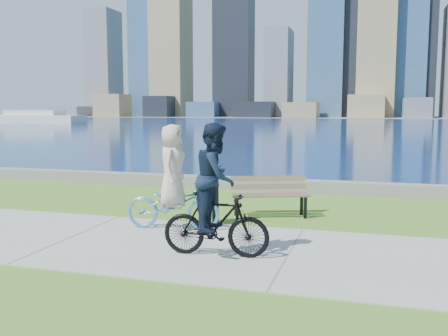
% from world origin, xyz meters
% --- Properties ---
extents(ground, '(320.00, 320.00, 0.00)m').
position_xyz_m(ground, '(0.00, 0.00, 0.00)').
color(ground, '#3F691B').
rests_on(ground, ground).
extents(concrete_path, '(80.00, 3.50, 0.02)m').
position_xyz_m(concrete_path, '(0.00, 0.00, 0.01)').
color(concrete_path, gray).
rests_on(concrete_path, ground).
extents(seawall, '(90.00, 0.50, 0.35)m').
position_xyz_m(seawall, '(0.00, 6.20, 0.17)').
color(seawall, slate).
rests_on(seawall, ground).
extents(bay_water, '(320.00, 131.00, 0.01)m').
position_xyz_m(bay_water, '(0.00, 72.00, 0.00)').
color(bay_water, navy).
rests_on(bay_water, ground).
extents(far_shore, '(320.00, 30.00, 0.12)m').
position_xyz_m(far_shore, '(0.00, 130.00, 0.06)').
color(far_shore, slate).
rests_on(far_shore, ground).
extents(city_skyline, '(177.51, 23.13, 76.00)m').
position_xyz_m(city_skyline, '(-0.47, 129.65, 21.99)').
color(city_skyline, '#5A5C65').
rests_on(city_skyline, ground).
extents(ferry_near, '(15.78, 4.51, 2.14)m').
position_xyz_m(ferry_near, '(-49.25, 58.81, 0.89)').
color(ferry_near, silver).
rests_on(ferry_near, ground).
extents(park_bench, '(1.78, 1.12, 0.87)m').
position_xyz_m(park_bench, '(-0.88, 2.84, 0.53)').
color(park_bench, black).
rests_on(park_bench, ground).
extents(bollard_lamp, '(0.20, 0.20, 1.24)m').
position_xyz_m(bollard_lamp, '(-1.83, 1.87, 0.71)').
color(bollard_lamp, black).
rests_on(bollard_lamp, ground).
extents(cyclist_woman, '(0.89, 1.92, 2.05)m').
position_xyz_m(cyclist_woman, '(-2.45, 1.09, 0.78)').
color(cyclist_woman, '#5291C8').
rests_on(cyclist_woman, ground).
extents(cyclist_man, '(0.69, 1.75, 2.12)m').
position_xyz_m(cyclist_man, '(-1.10, -0.43, 0.91)').
color(cyclist_man, black).
rests_on(cyclist_man, ground).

